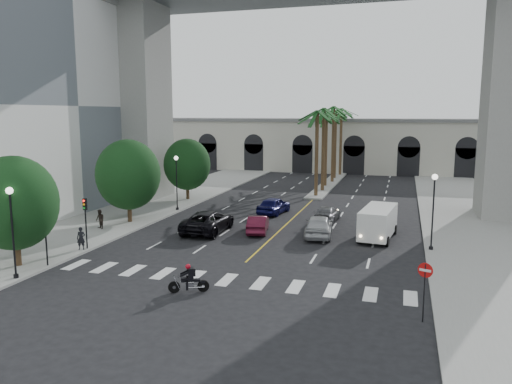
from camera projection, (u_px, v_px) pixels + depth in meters
name	position (u px, v px, depth m)	size (l,w,h in m)	color
ground	(235.00, 272.00, 29.76)	(140.00, 140.00, 0.00)	black
sidewalk_left	(139.00, 210.00, 48.17)	(8.00, 100.00, 0.15)	gray
sidewalk_right	(474.00, 231.00, 39.71)	(8.00, 100.00, 0.15)	gray
median	(329.00, 184.00, 65.71)	(2.00, 24.00, 0.20)	gray
building_left	(6.00, 103.00, 47.11)	(16.50, 32.50, 20.60)	white
pier_building	(345.00, 145.00, 81.15)	(71.00, 10.50, 8.50)	beige
bridge	(345.00, 14.00, 46.71)	(75.00, 13.00, 26.00)	gray
palm_a	(317.00, 116.00, 54.83)	(3.20, 3.20, 10.30)	#47331E
palm_b	(324.00, 113.00, 58.55)	(3.20, 3.20, 10.60)	#47331E
palm_c	(326.00, 117.00, 62.49)	(3.20, 3.20, 10.10)	#47331E
palm_d	(334.00, 111.00, 66.06)	(3.20, 3.20, 10.90)	#47331E
palm_e	(336.00, 114.00, 69.99)	(3.20, 3.20, 10.40)	#47331E
palm_f	(342.00, 112.00, 73.65)	(3.20, 3.20, 10.70)	#47331E
street_tree_near	(14.00, 203.00, 29.95)	(5.20, 5.20, 6.89)	#382616
street_tree_mid	(128.00, 175.00, 42.22)	(5.44, 5.44, 7.21)	#382616
street_tree_far	(187.00, 164.00, 53.63)	(5.04, 5.04, 6.68)	#382616
lamp_post_left_near	(12.00, 225.00, 27.73)	(0.40, 0.40, 5.35)	black
lamp_post_left_far	(177.00, 178.00, 47.61)	(0.40, 0.40, 5.35)	black
lamp_post_right	(433.00, 205.00, 33.61)	(0.40, 0.40, 5.35)	black
traffic_signal_near	(45.00, 228.00, 30.18)	(0.25, 0.18, 3.65)	black
traffic_signal_far	(85.00, 215.00, 33.97)	(0.25, 0.18, 3.65)	black
motorcycle_rider	(190.00, 279.00, 26.26)	(2.02, 0.96, 1.55)	black
car_a	(319.00, 226.00, 38.12)	(2.02, 5.01, 1.71)	#A7A9AC
car_b	(258.00, 224.00, 39.44)	(1.46, 4.18, 1.38)	#490E20
car_c	(208.00, 221.00, 39.66)	(2.82, 6.12, 1.70)	black
car_d	(327.00, 214.00, 43.50)	(1.86, 4.58, 1.33)	slate
car_e	(274.00, 205.00, 46.79)	(1.89, 4.70, 1.60)	#0F104A
cargo_van	(378.00, 222.00, 37.36)	(2.77, 5.78, 2.38)	silver
pedestrian_a	(81.00, 238.00, 33.95)	(0.57, 0.37, 1.56)	black
pedestrian_b	(100.00, 219.00, 40.00)	(0.76, 0.59, 1.57)	black
do_not_enter_sign	(425.00, 279.00, 22.30)	(0.65, 0.26, 2.78)	black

